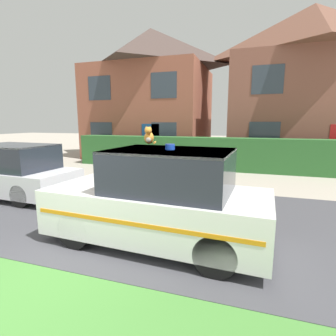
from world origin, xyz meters
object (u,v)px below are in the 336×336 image
Objects in this scene: neighbour_car_near at (11,172)px; house_left at (151,93)px; police_car at (160,200)px; cat at (149,137)px; house_right at (309,85)px; wheelie_bin at (133,164)px.

neighbour_car_near is 10.84m from house_left.
cat reaches higher than police_car.
house_left is (0.43, 10.32, 3.29)m from neighbour_car_near.
neighbour_car_near is 0.52× the size of house_right.
house_left is (-4.72, 11.98, 2.06)m from cat.
cat is (-0.15, -0.12, 1.14)m from police_car.
cat is at bearing -110.01° from house_right.
police_car is 0.95× the size of neighbour_car_near.
cat is 12.80m from house_right.
cat is at bearing 41.06° from police_car.
neighbour_car_near is 3.99× the size of wheelie_bin.
neighbour_car_near is 4.31m from wheelie_bin.
cat is at bearing -68.51° from house_left.
house_left is (-4.87, 11.86, 3.21)m from police_car.
neighbour_car_near is (-5.15, 1.66, -1.23)m from cat.
house_right reaches higher than wheelie_bin.
house_left is at bearing -64.96° from police_car.
house_left reaches higher than police_car.
police_car reaches higher than wheelie_bin.
house_right is at bearing -0.83° from house_left.
police_car is 0.52× the size of house_left.
house_right is (4.32, 11.85, 2.17)m from cat.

